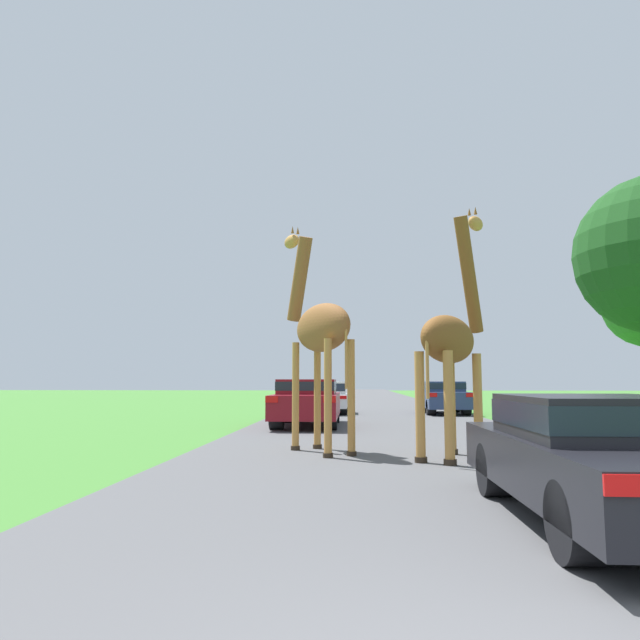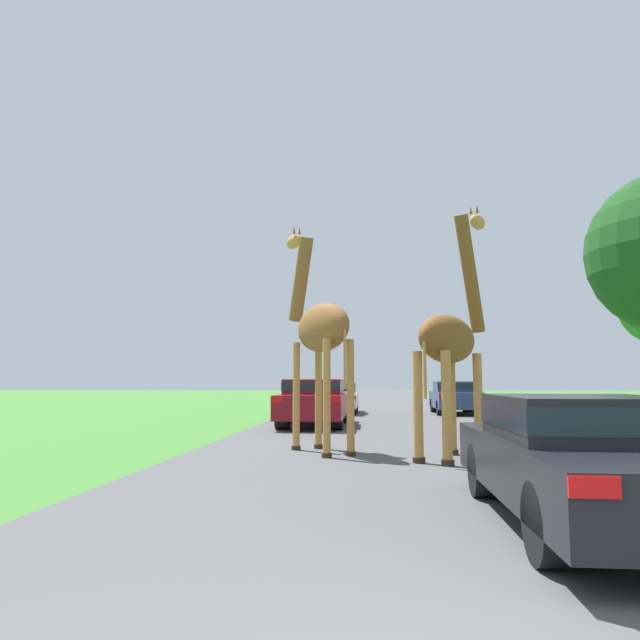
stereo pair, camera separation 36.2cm
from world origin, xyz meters
name	(u,v)px [view 2 (the right image)]	position (x,y,z in m)	size (l,w,h in m)	color
road	(381,406)	(0.00, 30.00, 0.00)	(8.22, 120.00, 0.00)	#4C4C4F
giraffe_near_road	(319,329)	(-1.52, 9.42, 2.45)	(1.77, 2.41, 4.82)	#B77F3D
giraffe_companion	(452,338)	(1.00, 8.65, 2.18)	(1.88, 2.62, 5.00)	#B77F3D
car_lead_maroon	(584,454)	(1.60, 3.94, 0.68)	(1.74, 4.39, 1.26)	black
car_queue_right	(314,401)	(-2.27, 15.89, 0.78)	(1.93, 4.62, 1.44)	maroon
car_queue_left	(454,396)	(3.03, 22.87, 0.73)	(1.76, 4.07, 1.37)	navy
car_far_ahead	(337,396)	(-1.97, 22.89, 0.73)	(1.73, 4.13, 1.36)	silver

